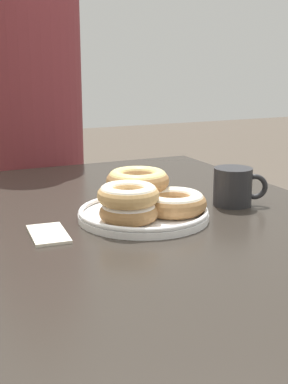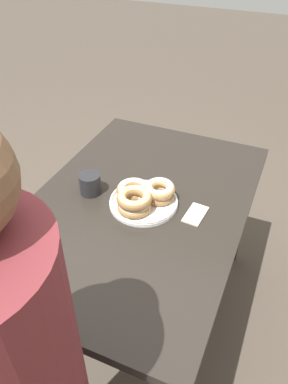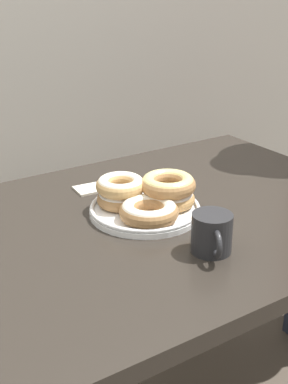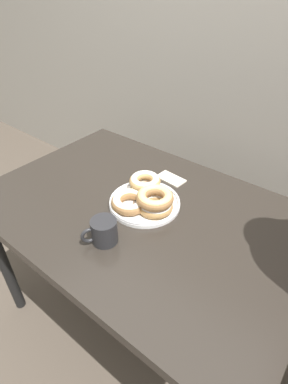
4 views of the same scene
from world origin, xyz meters
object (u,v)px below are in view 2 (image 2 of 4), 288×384
at_px(donut_plate, 143,197).
at_px(coffee_mug, 90,183).
at_px(dining_table, 138,216).
at_px(napkin, 195,214).

distance_m(donut_plate, coffee_mug, 0.23).
bearing_deg(donut_plate, coffee_mug, -87.42).
bearing_deg(donut_plate, dining_table, -100.95).
height_order(dining_table, coffee_mug, coffee_mug).
distance_m(dining_table, donut_plate, 0.12).
height_order(donut_plate, napkin, donut_plate).
relative_size(dining_table, napkin, 9.79).
relative_size(coffee_mug, napkin, 0.92).
bearing_deg(coffee_mug, dining_table, 93.92).
relative_size(dining_table, coffee_mug, 10.64).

